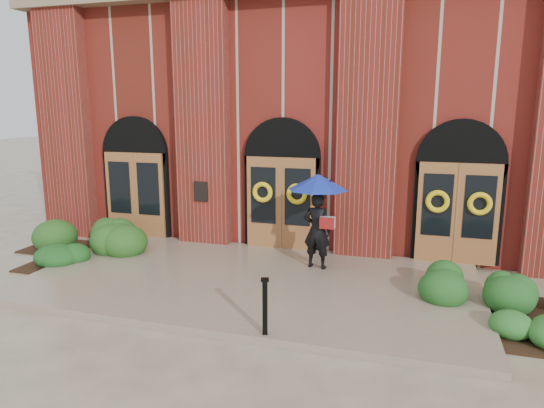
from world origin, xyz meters
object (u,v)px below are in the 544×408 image
at_px(hedge_wall_right, 498,289).
at_px(man_with_umbrella, 318,203).
at_px(hedge_wall_left, 88,236).
at_px(metal_post, 265,305).

bearing_deg(hedge_wall_right, man_with_umbrella, 167.74).
bearing_deg(man_with_umbrella, hedge_wall_right, 175.10).
height_order(man_with_umbrella, hedge_wall_left, man_with_umbrella).
xyz_separation_m(man_with_umbrella, hedge_wall_left, (-6.49, -0.02, -1.32)).
distance_m(man_with_umbrella, hedge_wall_left, 6.63).
relative_size(man_with_umbrella, metal_post, 2.27).
bearing_deg(metal_post, hedge_wall_right, 35.14).
xyz_separation_m(metal_post, hedge_wall_left, (-6.35, 3.68, -0.25)).
height_order(man_with_umbrella, hedge_wall_right, man_with_umbrella).
bearing_deg(hedge_wall_right, metal_post, -144.86).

